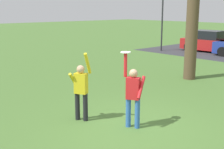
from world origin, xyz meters
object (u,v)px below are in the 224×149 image
object	(u,v)px
bare_tree_tall	(193,10)
lamppost_by_lot	(162,17)
person_catcher	(133,93)
frisbee_disc	(126,52)
person_defender	(81,88)
parked_car_red	(209,42)

from	to	relation	value
bare_tree_tall	lamppost_by_lot	size ratio (longest dim) A/B	1.43
person_catcher	lamppost_by_lot	world-z (taller)	lamppost_by_lot
frisbee_disc	bare_tree_tall	bearing A→B (deg)	108.80
person_catcher	frisbee_disc	world-z (taller)	frisbee_disc
person_defender	parked_car_red	xyz separation A→B (m)	(-5.25, 15.97, -0.25)
person_catcher	person_defender	xyz separation A→B (m)	(-1.40, -0.72, -0.00)
lamppost_by_lot	frisbee_disc	bearing A→B (deg)	-54.78
person_catcher	lamppost_by_lot	bearing A→B (deg)	-81.03
frisbee_disc	bare_tree_tall	size ratio (longest dim) A/B	0.05
person_defender	lamppost_by_lot	xyz separation A→B (m)	(-7.96, 13.60, 1.60)
parked_car_red	person_defender	bearing A→B (deg)	-74.99
person_defender	bare_tree_tall	distance (m)	7.35
parked_car_red	frisbee_disc	bearing A→B (deg)	-70.40
person_defender	person_catcher	bearing A→B (deg)	-0.00
frisbee_disc	parked_car_red	xyz separation A→B (m)	(-6.45, 15.35, -1.37)
frisbee_disc	lamppost_by_lot	world-z (taller)	lamppost_by_lot
person_defender	parked_car_red	size ratio (longest dim) A/B	0.49
parked_car_red	bare_tree_tall	xyz separation A→B (m)	(4.29, -9.00, 2.42)
bare_tree_tall	frisbee_disc	bearing A→B (deg)	-71.20
person_catcher	bare_tree_tall	xyz separation A→B (m)	(-2.36, 6.25, 2.16)
lamppost_by_lot	parked_car_red	bearing A→B (deg)	41.10
bare_tree_tall	parked_car_red	bearing A→B (deg)	115.49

